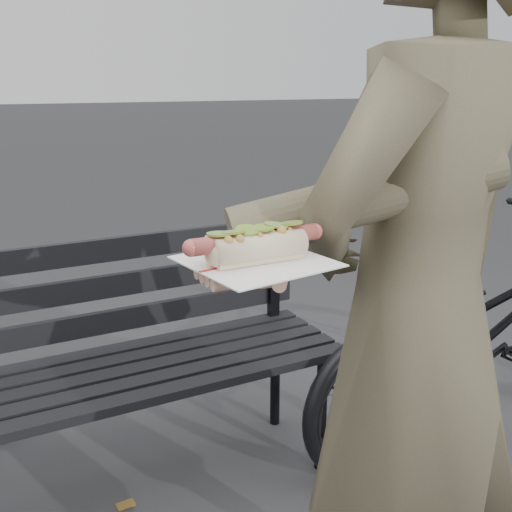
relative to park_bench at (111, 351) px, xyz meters
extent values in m
cylinder|color=black|center=(0.68, -0.24, -0.30)|extent=(0.04, 0.04, 0.45)
cylinder|color=black|center=(0.68, 0.10, -0.30)|extent=(0.04, 0.04, 0.45)
cube|color=black|center=(0.01, -0.25, -0.06)|extent=(1.50, 0.07, 0.03)
cube|color=black|center=(0.01, -0.16, -0.06)|extent=(1.50, 0.07, 0.03)
cube|color=black|center=(0.01, -0.07, -0.06)|extent=(1.50, 0.07, 0.03)
cube|color=black|center=(0.01, 0.02, -0.06)|extent=(1.50, 0.07, 0.03)
cube|color=black|center=(0.01, 0.11, -0.06)|extent=(1.50, 0.07, 0.03)
cube|color=black|center=(0.68, 0.12, 0.15)|extent=(0.04, 0.03, 0.42)
cube|color=black|center=(0.01, 0.14, 0.05)|extent=(1.50, 0.02, 0.08)
cube|color=black|center=(0.01, 0.14, 0.18)|extent=(1.50, 0.02, 0.08)
cube|color=black|center=(0.01, 0.14, 0.31)|extent=(1.50, 0.02, 0.08)
imported|color=black|center=(1.37, -0.32, -0.08)|extent=(1.71, 0.65, 0.89)
imported|color=brown|center=(0.39, -0.98, 0.38)|extent=(0.75, 0.60, 1.81)
cylinder|color=brown|center=(0.24, -1.00, 0.66)|extent=(0.51, 0.23, 0.19)
cylinder|color=#D8A384|center=(0.01, -1.08, 0.59)|extent=(0.09, 0.08, 0.07)
ellipsoid|color=#D8A384|center=(-0.03, -1.09, 0.59)|extent=(0.10, 0.11, 0.03)
cylinder|color=#D8A384|center=(-0.08, -1.12, 0.59)|extent=(0.06, 0.02, 0.02)
cylinder|color=#D8A384|center=(-0.08, -1.10, 0.59)|extent=(0.06, 0.02, 0.02)
cylinder|color=#D8A384|center=(-0.08, -1.08, 0.59)|extent=(0.06, 0.02, 0.02)
cylinder|color=#D8A384|center=(-0.08, -1.06, 0.59)|extent=(0.06, 0.02, 0.02)
cylinder|color=#D8A384|center=(-0.02, -1.15, 0.59)|extent=(0.04, 0.05, 0.02)
cube|color=white|center=(-0.03, -1.09, 0.61)|extent=(0.21, 0.21, 0.00)
cube|color=#B21E1E|center=(-0.03, -1.09, 0.61)|extent=(0.19, 0.03, 0.00)
cylinder|color=#B54B45|center=(-0.03, -1.09, 0.64)|extent=(0.20, 0.03, 0.02)
sphere|color=#B54B45|center=(-0.13, -1.09, 0.64)|extent=(0.02, 0.03, 0.02)
sphere|color=#B54B45|center=(0.07, -1.09, 0.64)|extent=(0.02, 0.03, 0.02)
sphere|color=#9E6B2D|center=(-0.08, -1.09, 0.65)|extent=(0.01, 0.01, 0.01)
sphere|color=#9E6B2D|center=(0.00, -1.11, 0.65)|extent=(0.01, 0.01, 0.01)
sphere|color=#9E6B2D|center=(-0.03, -1.11, 0.65)|extent=(0.01, 0.01, 0.01)
sphere|color=#9E6B2D|center=(0.03, -1.09, 0.64)|extent=(0.01, 0.01, 0.01)
sphere|color=#9E6B2D|center=(-0.09, -1.09, 0.65)|extent=(0.01, 0.01, 0.01)
sphere|color=#9E6B2D|center=(0.01, -1.10, 0.64)|extent=(0.01, 0.01, 0.01)
sphere|color=#9E6B2D|center=(-0.09, -1.07, 0.64)|extent=(0.01, 0.01, 0.01)
sphere|color=#9E6B2D|center=(-0.07, -1.10, 0.64)|extent=(0.01, 0.01, 0.01)
sphere|color=#9E6B2D|center=(-0.07, -1.08, 0.65)|extent=(0.01, 0.01, 0.01)
sphere|color=#9E6B2D|center=(-0.03, -1.07, 0.64)|extent=(0.01, 0.01, 0.01)
sphere|color=#9E6B2D|center=(-0.02, -1.07, 0.65)|extent=(0.01, 0.01, 0.01)
sphere|color=#9E6B2D|center=(-0.01, -1.10, 0.65)|extent=(0.01, 0.01, 0.01)
sphere|color=#9E6B2D|center=(-0.06, -1.11, 0.65)|extent=(0.01, 0.01, 0.01)
sphere|color=#9E6B2D|center=(-0.07, -1.11, 0.65)|extent=(0.01, 0.01, 0.01)
sphere|color=#9E6B2D|center=(0.02, -1.10, 0.65)|extent=(0.01, 0.01, 0.01)
sphere|color=#9E6B2D|center=(0.02, -1.10, 0.65)|extent=(0.01, 0.01, 0.01)
sphere|color=#9E6B2D|center=(-0.01, -1.07, 0.65)|extent=(0.01, 0.01, 0.01)
sphere|color=#9E6B2D|center=(-0.08, -1.11, 0.65)|extent=(0.01, 0.01, 0.01)
sphere|color=#9E6B2D|center=(-0.07, -1.10, 0.64)|extent=(0.01, 0.01, 0.01)
sphere|color=#9E6B2D|center=(-0.01, -1.08, 0.65)|extent=(0.01, 0.01, 0.01)
sphere|color=#9E6B2D|center=(-0.07, -1.08, 0.64)|extent=(0.01, 0.01, 0.01)
sphere|color=#9E6B2D|center=(-0.01, -1.10, 0.65)|extent=(0.01, 0.01, 0.01)
sphere|color=#9E6B2D|center=(0.00, -1.11, 0.65)|extent=(0.01, 0.01, 0.01)
sphere|color=#9E6B2D|center=(-0.01, -1.08, 0.65)|extent=(0.01, 0.01, 0.01)
sphere|color=#9E6B2D|center=(0.03, -1.10, 0.64)|extent=(0.01, 0.01, 0.01)
sphere|color=#9E6B2D|center=(0.01, -1.08, 0.65)|extent=(0.01, 0.01, 0.01)
sphere|color=#9E6B2D|center=(-0.04, -1.10, 0.65)|extent=(0.01, 0.01, 0.01)
sphere|color=#9E6B2D|center=(0.01, -1.07, 0.65)|extent=(0.01, 0.01, 0.01)
sphere|color=#9E6B2D|center=(0.02, -1.10, 0.65)|extent=(0.01, 0.01, 0.01)
sphere|color=#9E6B2D|center=(-0.04, -1.11, 0.64)|extent=(0.01, 0.01, 0.01)
cylinder|color=olive|center=(-0.09, -1.09, 0.65)|extent=(0.04, 0.04, 0.01)
cylinder|color=olive|center=(-0.07, -1.09, 0.65)|extent=(0.04, 0.04, 0.01)
cylinder|color=olive|center=(-0.04, -1.09, 0.66)|extent=(0.04, 0.04, 0.01)
cylinder|color=olive|center=(-0.02, -1.09, 0.66)|extent=(0.04, 0.04, 0.01)
cylinder|color=olive|center=(0.01, -1.09, 0.66)|extent=(0.04, 0.04, 0.01)
cylinder|color=olive|center=(0.03, -1.09, 0.66)|extent=(0.04, 0.04, 0.01)
cube|color=brown|center=(1.14, -0.26, -0.52)|extent=(0.07, 0.08, 0.00)
cube|color=brown|center=(1.11, 0.87, -0.52)|extent=(0.07, 0.05, 0.00)
cube|color=brown|center=(1.51, -0.30, -0.52)|extent=(0.06, 0.07, 0.00)
cube|color=brown|center=(0.57, 1.08, -0.52)|extent=(0.09, 0.08, 0.00)
cube|color=brown|center=(0.86, -0.02, -0.52)|extent=(0.03, 0.05, 0.00)
cube|color=brown|center=(-0.01, -0.11, -0.52)|extent=(0.06, 0.05, 0.00)
camera|label=1|loc=(-0.41, -1.83, 0.86)|focal=42.00mm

